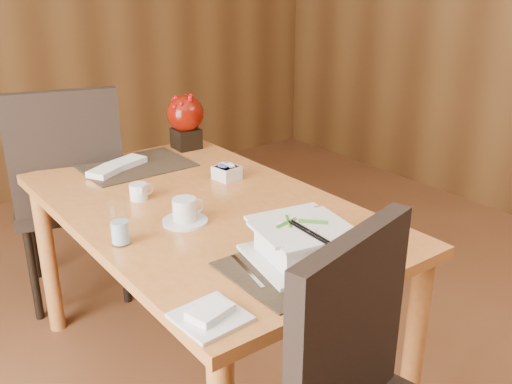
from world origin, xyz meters
TOP-DOWN VIEW (x-y plane):
  - dining_table at (0.00, 0.60)m, footprint 0.90×1.50m
  - placemat_near at (0.00, 0.05)m, footprint 0.45×0.33m
  - placemat_far at (0.00, 1.15)m, footprint 0.45×0.33m
  - soup_setting at (0.01, 0.07)m, footprint 0.34×0.34m
  - coffee_cup at (-0.13, 0.51)m, footprint 0.15×0.15m
  - water_glass at (-0.37, 0.49)m, footprint 0.08×0.08m
  - creamer_jug at (-0.16, 0.80)m, footprint 0.09×0.09m
  - sugar_caddy at (0.22, 0.78)m, footprint 0.10×0.10m
  - berry_decor at (0.31, 1.25)m, footprint 0.17×0.17m
  - napkins_far at (-0.08, 1.15)m, footprint 0.30×0.20m
  - bread_plate at (-0.37, -0.02)m, footprint 0.17×0.17m
  - far_chair at (-0.20, 1.47)m, footprint 0.62×0.62m

SIDE VIEW (x-z plane):
  - far_chair at x=-0.20m, z-range 0.07..1.15m
  - dining_table at x=0.00m, z-range 0.28..1.03m
  - placemat_near at x=0.00m, z-range 0.75..0.76m
  - placemat_far at x=0.00m, z-range 0.75..0.76m
  - bread_plate at x=-0.37m, z-range 0.75..0.76m
  - napkins_far at x=-0.08m, z-range 0.76..0.78m
  - sugar_caddy at x=0.22m, z-range 0.75..0.80m
  - creamer_jug at x=-0.16m, z-range 0.75..0.81m
  - coffee_cup at x=-0.13m, z-range 0.74..0.83m
  - soup_setting at x=0.01m, z-range 0.75..0.87m
  - water_glass at x=-0.37m, z-range 0.75..0.89m
  - berry_decor at x=0.31m, z-range 0.77..1.02m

